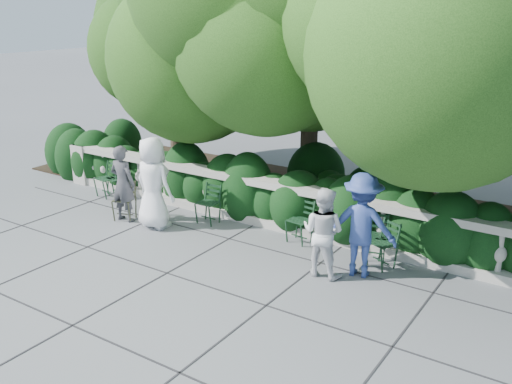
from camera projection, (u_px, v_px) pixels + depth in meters
The scene contains 15 objects.
ground at pixel (225, 259), 10.23m from camera, with size 90.00×90.00×0.00m, color #54575C.
balustrade at pixel (278, 206), 11.51m from camera, with size 12.00×0.44×1.00m.
shrub_hedge at pixel (306, 211), 12.61m from camera, with size 15.00×2.60×1.70m, color black, non-canonical shape.
tree_canopy at pixel (347, 26), 11.17m from camera, with size 15.04×6.52×6.78m.
chair_a at pixel (112, 198), 13.51m from camera, with size 0.44×0.48×0.84m, color black, non-canonical shape.
chair_b at pixel (102, 198), 13.49m from camera, with size 0.44×0.48×0.84m, color black, non-canonical shape.
chair_c at pixel (204, 225), 11.83m from camera, with size 0.44×0.48×0.84m, color black, non-canonical shape.
chair_d at pixel (295, 244), 10.87m from camera, with size 0.44×0.48×0.84m, color black, non-canonical shape.
chair_e at pixel (374, 269), 9.86m from camera, with size 0.44×0.48×0.84m, color black, non-canonical shape.
chair_f at pixel (373, 262), 10.12m from camera, with size 0.44×0.48×0.84m, color black, non-canonical shape.
chair_weathered at pixel (123, 222), 12.01m from camera, with size 0.44×0.48×0.84m, color black, non-canonical shape.
person_businessman at pixel (153, 183), 11.46m from camera, with size 0.92×0.60×1.88m, color white.
person_woman_grey at pixel (123, 184), 11.85m from camera, with size 0.59×0.39×1.63m, color #3A3A3E.
person_casual_man at pixel (323, 232), 9.44m from camera, with size 0.75×0.58×1.53m, color silver.
person_older_blue at pixel (362, 225), 9.40m from camera, with size 1.15×0.66×1.78m, color #2E438C.
Camera 1 is at (5.60, -7.50, 4.34)m, focal length 40.00 mm.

